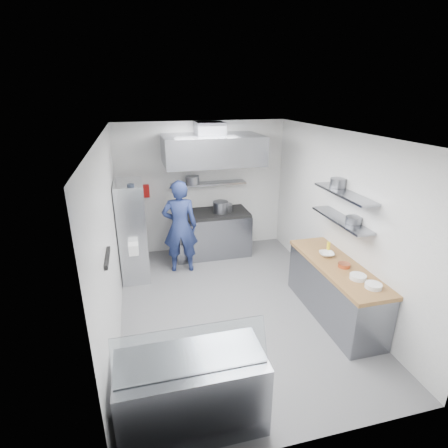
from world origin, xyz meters
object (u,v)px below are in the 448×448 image
object	(u,v)px
gas_range	(212,234)
display_case	(192,393)
chef	(180,227)
wire_rack	(133,230)

from	to	relation	value
gas_range	display_case	bearing A→B (deg)	-105.02
chef	gas_range	bearing A→B (deg)	-134.06
wire_rack	display_case	distance (m)	3.59
display_case	gas_range	bearing A→B (deg)	74.98
gas_range	wire_rack	world-z (taller)	wire_rack
gas_range	chef	bearing A→B (deg)	-141.47
gas_range	chef	distance (m)	1.06
chef	display_case	world-z (taller)	chef
gas_range	wire_rack	size ratio (longest dim) A/B	0.86
gas_range	wire_rack	xyz separation A→B (m)	(-1.63, -0.58, 0.48)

